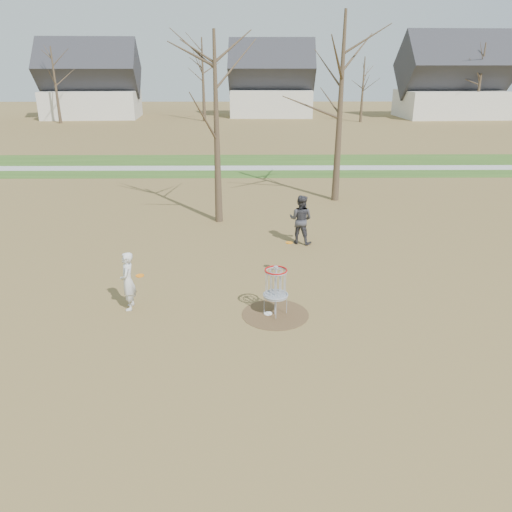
{
  "coord_description": "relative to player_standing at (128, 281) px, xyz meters",
  "views": [
    {
      "loc": [
        -0.64,
        -11.88,
        6.28
      ],
      "look_at": [
        -0.5,
        1.5,
        1.1
      ],
      "focal_mm": 35.0,
      "sensor_mm": 36.0,
      "label": 1
    }
  ],
  "objects": [
    {
      "name": "player_throwing",
      "position": [
        5.15,
        5.29,
        0.1
      ],
      "size": [
        1.09,
        0.99,
        1.83
      ],
      "primitive_type": "imported",
      "rotation": [
        0.0,
        0.0,
        2.73
      ],
      "color": "#37363C",
      "rests_on": "ground"
    },
    {
      "name": "houses_row",
      "position": [
        8.28,
        52.15,
        2.71
      ],
      "size": [
        56.51,
        10.01,
        7.26
      ],
      "color": "silver",
      "rests_on": "ground"
    },
    {
      "name": "bare_trees",
      "position": [
        5.74,
        35.38,
        4.53
      ],
      "size": [
        52.62,
        44.98,
        9.0
      ],
      "color": "#382B1E",
      "rests_on": "ground"
    },
    {
      "name": "disc_grounded",
      "position": [
        3.77,
        -0.39,
        -0.79
      ],
      "size": [
        0.22,
        0.22,
        0.02
      ],
      "primitive_type": "cylinder",
      "color": "white",
      "rests_on": "dirt_circle"
    },
    {
      "name": "green_band",
      "position": [
        3.96,
        20.59,
        -0.81
      ],
      "size": [
        160.0,
        8.0,
        0.01
      ],
      "primitive_type": "cube",
      "color": "#2D5119",
      "rests_on": "ground"
    },
    {
      "name": "ground",
      "position": [
        3.96,
        -0.41,
        -0.81
      ],
      "size": [
        160.0,
        160.0,
        0.0
      ],
      "primitive_type": "plane",
      "color": "brown",
      "rests_on": "ground"
    },
    {
      "name": "discs_in_play",
      "position": [
        2.53,
        1.05,
        0.27
      ],
      "size": [
        4.34,
        2.47,
        0.14
      ],
      "color": "orange",
      "rests_on": "ground"
    },
    {
      "name": "dirt_circle",
      "position": [
        3.96,
        -0.41,
        -0.81
      ],
      "size": [
        1.8,
        1.8,
        0.01
      ],
      "primitive_type": "cylinder",
      "color": "#47331E",
      "rests_on": "ground"
    },
    {
      "name": "footpath",
      "position": [
        3.96,
        19.59,
        -0.8
      ],
      "size": [
        160.0,
        1.5,
        0.01
      ],
      "primitive_type": "cube",
      "color": "#9E9E99",
      "rests_on": "green_band"
    },
    {
      "name": "disc_golf_basket",
      "position": [
        3.96,
        -0.41,
        0.1
      ],
      "size": [
        0.64,
        0.64,
        1.35
      ],
      "color": "#9EA3AD",
      "rests_on": "ground"
    },
    {
      "name": "player_standing",
      "position": [
        0.0,
        0.0,
        0.0
      ],
      "size": [
        0.44,
        0.62,
        1.62
      ],
      "primitive_type": "imported",
      "rotation": [
        0.0,
        0.0,
        -1.49
      ],
      "color": "silver",
      "rests_on": "ground"
    }
  ]
}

